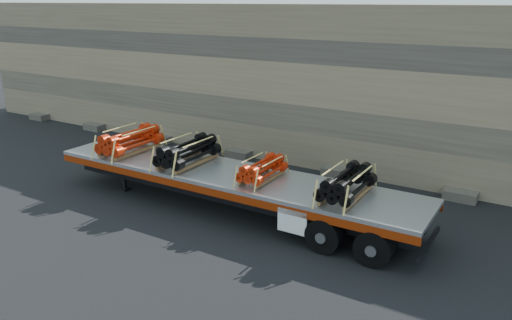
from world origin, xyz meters
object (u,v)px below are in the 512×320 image
at_px(bundle_front, 130,141).
at_px(bundle_midfront, 188,152).
at_px(bundle_midrear, 262,170).
at_px(bundle_rear, 347,184).
at_px(trailer, 228,191).

relative_size(bundle_front, bundle_midfront, 1.02).
relative_size(bundle_midrear, bundle_rear, 0.82).
bearing_deg(bundle_front, bundle_midfront, 0.00).
xyz_separation_m(bundle_midrear, bundle_rear, (3.00, 0.02, 0.07)).
distance_m(bundle_front, bundle_midrear, 6.08).
distance_m(bundle_midfront, bundle_midrear, 3.18).
xyz_separation_m(bundle_front, bundle_midrear, (6.08, 0.04, -0.11)).
distance_m(bundle_midfront, bundle_rear, 6.18).
bearing_deg(trailer, bundle_midfront, -180.00).
bearing_deg(bundle_front, bundle_midrear, 0.00).
xyz_separation_m(trailer, bundle_midfront, (-1.77, -0.01, 1.14)).
bearing_deg(bundle_front, bundle_rear, 0.00).
relative_size(bundle_midfront, bundle_rear, 1.07).
xyz_separation_m(bundle_midfront, bundle_midrear, (3.18, 0.02, -0.10)).
height_order(bundle_front, bundle_midrear, bundle_front).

